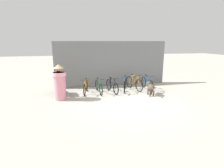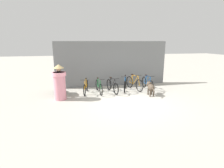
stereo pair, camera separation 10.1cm
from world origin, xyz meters
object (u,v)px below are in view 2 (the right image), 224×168
(bicycle_2, at_px, (112,86))
(bicycle_4, at_px, (134,83))
(bicycle_5, at_px, (147,84))
(bicycle_0, at_px, (86,87))
(bicycle_3, at_px, (125,84))
(person_in_robes, at_px, (60,82))
(motorcycle, at_px, (59,86))
(stray_dog, at_px, (151,87))
(bicycle_1, at_px, (99,87))

(bicycle_2, height_order, bicycle_4, bicycle_4)
(bicycle_2, bearing_deg, bicycle_5, 82.04)
(bicycle_0, distance_m, bicycle_4, 2.84)
(bicycle_3, distance_m, person_in_robes, 3.68)
(bicycle_5, bearing_deg, motorcycle, -88.39)
(bicycle_0, height_order, motorcycle, motorcycle)
(bicycle_2, relative_size, person_in_robes, 0.96)
(bicycle_2, bearing_deg, person_in_robes, -85.98)
(bicycle_0, bearing_deg, bicycle_4, 104.86)
(bicycle_4, bearing_deg, bicycle_2, -93.07)
(bicycle_0, xyz_separation_m, bicycle_3, (2.26, 0.09, 0.02))
(bicycle_0, relative_size, stray_dog, 1.51)
(bicycle_1, bearing_deg, stray_dog, 65.26)
(bicycle_0, relative_size, bicycle_5, 0.90)
(bicycle_3, distance_m, motorcycle, 3.64)
(stray_dog, bearing_deg, bicycle_0, 78.39)
(bicycle_5, distance_m, stray_dog, 1.07)
(bicycle_0, height_order, bicycle_4, bicycle_4)
(bicycle_2, distance_m, bicycle_3, 0.83)
(bicycle_1, bearing_deg, bicycle_4, 92.29)
(bicycle_4, distance_m, stray_dog, 1.31)
(bicycle_2, bearing_deg, bicycle_0, -103.90)
(stray_dog, bearing_deg, bicycle_4, 26.97)
(bicycle_4, relative_size, person_in_robes, 1.00)
(bicycle_3, xyz_separation_m, stray_dog, (1.03, -1.18, 0.08))
(bicycle_3, height_order, person_in_robes, person_in_robes)
(bicycle_3, height_order, bicycle_5, bicycle_3)
(bicycle_3, relative_size, stray_dog, 1.57)
(bicycle_0, bearing_deg, stray_dog, 83.75)
(bicycle_0, distance_m, bicycle_5, 3.57)
(bicycle_4, xyz_separation_m, stray_dog, (0.45, -1.23, 0.07))
(motorcycle, bearing_deg, bicycle_1, 70.56)
(bicycle_2, height_order, bicycle_3, bicycle_3)
(bicycle_5, bearing_deg, bicycle_2, -85.76)
(bicycle_2, distance_m, stray_dog, 2.08)
(motorcycle, bearing_deg, stray_dog, 59.66)
(bicycle_0, xyz_separation_m, motorcycle, (-1.39, 0.04, 0.11))
(bicycle_3, distance_m, bicycle_5, 1.32)
(bicycle_3, relative_size, bicycle_5, 0.94)
(bicycle_2, relative_size, bicycle_3, 1.00)
(bicycle_0, height_order, bicycle_1, bicycle_1)
(bicycle_3, relative_size, motorcycle, 0.91)
(bicycle_0, distance_m, bicycle_2, 1.45)
(bicycle_1, xyz_separation_m, stray_dog, (2.58, -1.03, 0.10))
(bicycle_4, relative_size, stray_dog, 1.62)
(bicycle_1, bearing_deg, bicycle_5, 86.93)
(bicycle_5, xyz_separation_m, person_in_robes, (-4.86, -0.70, 0.49))
(motorcycle, bearing_deg, bicycle_4, 74.56)
(bicycle_0, height_order, person_in_robes, person_in_robes)
(stray_dog, bearing_deg, bicycle_5, -8.68)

